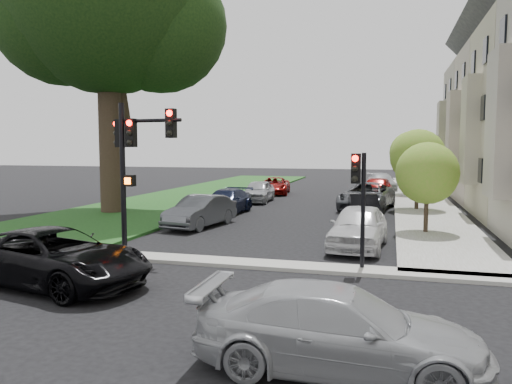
% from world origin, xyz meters
% --- Properties ---
extents(ground, '(140.00, 140.00, 0.00)m').
position_xyz_m(ground, '(0.00, 0.00, 0.00)').
color(ground, black).
rests_on(ground, ground).
extents(grass_strip, '(8.00, 44.00, 0.12)m').
position_xyz_m(grass_strip, '(-9.00, 24.00, 0.06)').
color(grass_strip, '#183F16').
rests_on(grass_strip, ground).
extents(sidewalk_right, '(3.50, 44.00, 0.12)m').
position_xyz_m(sidewalk_right, '(6.75, 24.00, 0.06)').
color(sidewalk_right, gray).
rests_on(sidewalk_right, ground).
extents(sidewalk_cross, '(60.00, 1.00, 0.12)m').
position_xyz_m(sidewalk_cross, '(0.00, 2.00, 0.06)').
color(sidewalk_cross, gray).
rests_on(sidewalk_cross, ground).
extents(house_d, '(7.70, 7.55, 15.97)m').
position_xyz_m(house_d, '(12.45, 30.50, 6.93)').
color(house_d, gray).
rests_on(house_d, ground).
extents(small_tree_a, '(2.56, 2.56, 3.85)m').
position_xyz_m(small_tree_a, '(6.20, 9.16, 2.56)').
color(small_tree_a, black).
rests_on(small_tree_a, ground).
extents(small_tree_b, '(3.10, 3.10, 4.65)m').
position_xyz_m(small_tree_b, '(6.20, 17.15, 3.09)').
color(small_tree_b, black).
rests_on(small_tree_b, ground).
extents(small_tree_c, '(3.21, 3.21, 4.81)m').
position_xyz_m(small_tree_c, '(6.20, 26.37, 3.20)').
color(small_tree_c, black).
rests_on(small_tree_c, ground).
extents(traffic_signal_main, '(2.48, 0.65, 5.08)m').
position_xyz_m(traffic_signal_main, '(-3.40, 2.23, 3.50)').
color(traffic_signal_main, black).
rests_on(traffic_signal_main, ground).
extents(traffic_signal_secondary, '(0.45, 0.36, 3.48)m').
position_xyz_m(traffic_signal_secondary, '(3.87, 2.19, 2.43)').
color(traffic_signal_secondary, black).
rests_on(traffic_signal_secondary, ground).
extents(car_cross_near, '(5.80, 3.50, 1.50)m').
position_xyz_m(car_cross_near, '(-3.74, -1.48, 0.75)').
color(car_cross_near, black).
rests_on(car_cross_near, ground).
extents(car_cross_far, '(4.75, 1.93, 1.38)m').
position_xyz_m(car_cross_far, '(4.00, -4.57, 0.69)').
color(car_cross_far, '#999BA0').
rests_on(car_cross_far, ground).
extents(car_parked_0, '(2.13, 4.68, 1.56)m').
position_xyz_m(car_parked_0, '(3.67, 5.60, 0.78)').
color(car_parked_0, silver).
rests_on(car_parked_0, ground).
extents(car_parked_1, '(1.91, 4.03, 1.27)m').
position_xyz_m(car_parked_1, '(3.47, 12.81, 0.64)').
color(car_parked_1, black).
rests_on(car_parked_1, ground).
extents(car_parked_2, '(3.41, 5.96, 1.57)m').
position_xyz_m(car_parked_2, '(3.41, 17.08, 0.78)').
color(car_parked_2, '#3F4247').
rests_on(car_parked_2, ground).
extents(car_parked_3, '(2.26, 4.83, 1.60)m').
position_xyz_m(car_parked_3, '(3.84, 22.57, 0.80)').
color(car_parked_3, maroon).
rests_on(car_parked_3, ground).
extents(car_parked_4, '(2.85, 5.21, 1.43)m').
position_xyz_m(car_parked_4, '(3.99, 29.96, 0.72)').
color(car_parked_4, '#999BA0').
rests_on(car_parked_4, ground).
extents(car_parked_5, '(2.22, 4.55, 1.44)m').
position_xyz_m(car_parked_5, '(-3.59, 8.55, 0.72)').
color(car_parked_5, '#3F4247').
rests_on(car_parked_5, ground).
extents(car_parked_6, '(2.12, 4.72, 1.34)m').
position_xyz_m(car_parked_6, '(-3.87, 13.06, 0.67)').
color(car_parked_6, black).
rests_on(car_parked_6, ground).
extents(car_parked_7, '(1.88, 4.29, 1.44)m').
position_xyz_m(car_parked_7, '(-3.69, 19.17, 0.72)').
color(car_parked_7, '#999BA0').
rests_on(car_parked_7, ground).
extents(car_parked_8, '(2.74, 4.89, 1.29)m').
position_xyz_m(car_parked_8, '(-3.91, 24.89, 0.65)').
color(car_parked_8, maroon).
rests_on(car_parked_8, ground).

